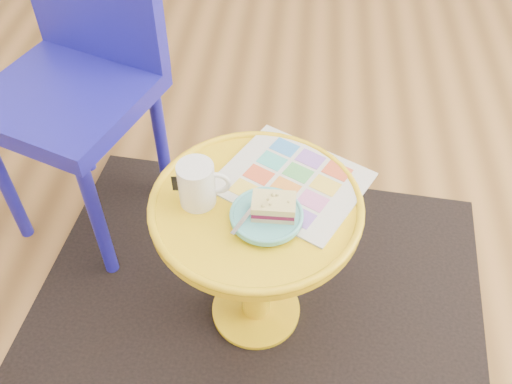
# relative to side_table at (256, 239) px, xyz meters

# --- Properties ---
(floor) EXTENTS (4.00, 4.00, 0.00)m
(floor) POSITION_rel_side_table_xyz_m (0.09, -0.01, -0.34)
(floor) COLOR brown
(floor) RESTS_ON ground
(room_walls) EXTENTS (4.00, 4.00, 4.00)m
(room_walls) POSITION_rel_side_table_xyz_m (-0.90, 0.98, -0.28)
(room_walls) COLOR silver
(room_walls) RESTS_ON ground
(rug) EXTENTS (1.39, 1.21, 0.01)m
(rug) POSITION_rel_side_table_xyz_m (-0.00, -0.00, -0.34)
(rug) COLOR black
(rug) RESTS_ON ground
(side_table) EXTENTS (0.50, 0.50, 0.47)m
(side_table) POSITION_rel_side_table_xyz_m (0.00, 0.00, 0.00)
(side_table) COLOR yellow
(side_table) RESTS_ON ground
(chair) EXTENTS (0.54, 0.55, 0.96)m
(chair) POSITION_rel_side_table_xyz_m (-0.53, 0.40, 0.21)
(chair) COLOR #1B179A
(chair) RESTS_ON ground
(newspaper) EXTENTS (0.42, 0.40, 0.01)m
(newspaper) POSITION_rel_side_table_xyz_m (0.08, 0.08, 0.14)
(newspaper) COLOR silver
(newspaper) RESTS_ON side_table
(mug) EXTENTS (0.12, 0.08, 0.11)m
(mug) POSITION_rel_side_table_xyz_m (-0.13, -0.00, 0.19)
(mug) COLOR white
(mug) RESTS_ON side_table
(plate) EXTENTS (0.16, 0.16, 0.02)m
(plate) POSITION_rel_side_table_xyz_m (0.03, -0.05, 0.15)
(plate) COLOR #57B9B9
(plate) RESTS_ON newspaper
(cake_slice) EXTENTS (0.10, 0.06, 0.04)m
(cake_slice) POSITION_rel_side_table_xyz_m (0.04, -0.04, 0.18)
(cake_slice) COLOR #D3BC8C
(cake_slice) RESTS_ON plate
(fork) EXTENTS (0.07, 0.14, 0.00)m
(fork) POSITION_rel_side_table_xyz_m (-0.01, -0.05, 0.16)
(fork) COLOR silver
(fork) RESTS_ON plate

